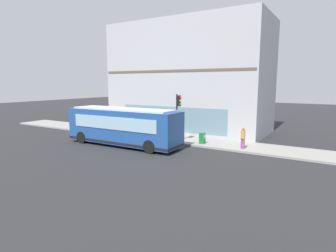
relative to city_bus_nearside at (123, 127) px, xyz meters
name	(u,v)px	position (x,y,z in m)	size (l,w,h in m)	color
ground	(132,147)	(-0.06, -0.98, -1.55)	(120.00, 120.00, 0.00)	#262628
sidewalk_curb	(162,137)	(4.31, -0.98, -1.48)	(3.55, 40.00, 0.15)	gray
building_corner	(189,78)	(9.92, -0.98, 4.11)	(7.72, 16.49, 11.34)	#A8A8AD
city_bus_nearside	(123,127)	(0.00, 0.00, 0.00)	(2.70, 10.07, 3.07)	#1E478C
traffic_light_near_corner	(178,109)	(2.99, -3.49, 1.40)	(0.32, 0.49, 4.02)	black
fire_hydrant	(180,135)	(4.20, -2.98, -1.04)	(0.35, 0.35, 0.74)	yellow
pedestrian_by_light_pole	(155,128)	(3.22, -0.96, -0.48)	(0.32, 0.32, 1.61)	black
pedestrian_near_building_entrance	(243,137)	(3.31, -8.96, -0.47)	(0.32, 0.32, 1.63)	#8C3F8C
pedestrian_near_hydrant	(142,127)	(3.22, 0.49, -0.48)	(0.32, 0.32, 1.61)	#3F8C4C
newspaper_vending_box	(202,138)	(3.35, -5.58, -0.95)	(0.44, 0.42, 0.90)	#197233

